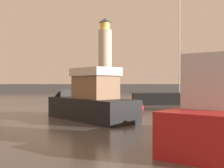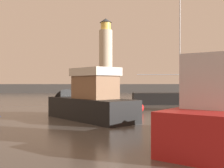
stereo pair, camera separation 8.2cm
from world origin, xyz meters
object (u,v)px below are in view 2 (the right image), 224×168
at_px(motorboat_3, 82,102).
at_px(mooring_buoy, 139,108).
at_px(lighthouse, 106,53).
at_px(sailboat_moored, 172,98).

distance_m(motorboat_3, mooring_buoy, 5.46).
relative_size(lighthouse, mooring_buoy, 21.74).
relative_size(sailboat_moored, mooring_buoy, 16.57).
distance_m(sailboat_moored, mooring_buoy, 9.87).
height_order(motorboat_3, mooring_buoy, motorboat_3).
bearing_deg(mooring_buoy, lighthouse, 90.98).
height_order(lighthouse, motorboat_3, lighthouse).
height_order(lighthouse, sailboat_moored, lighthouse).
height_order(sailboat_moored, mooring_buoy, sailboat_moored).
bearing_deg(motorboat_3, sailboat_moored, 51.01).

